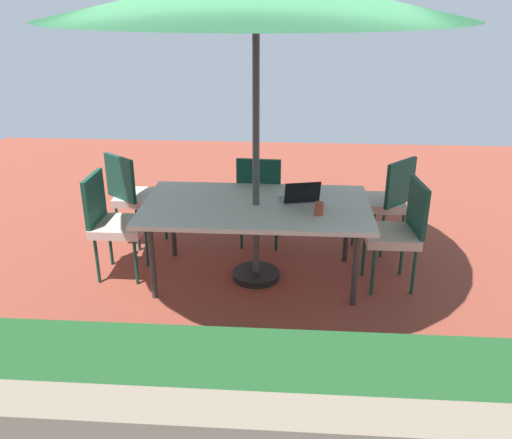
{
  "coord_description": "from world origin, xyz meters",
  "views": [
    {
      "loc": [
        -0.31,
        4.44,
        2.46
      ],
      "look_at": [
        0.0,
        0.0,
        0.59
      ],
      "focal_mm": 37.78,
      "sensor_mm": 36.0,
      "label": 1
    }
  ],
  "objects_px": {
    "cup": "(319,209)",
    "chair_southwest": "(386,198)",
    "dining_table": "(256,209)",
    "chair_east": "(113,220)",
    "laptop": "(300,197)",
    "chair_west": "(398,229)",
    "chair_southeast": "(134,193)",
    "chair_south": "(260,195)"
  },
  "relations": [
    {
      "from": "dining_table",
      "to": "laptop",
      "type": "bearing_deg",
      "value": -169.16
    },
    {
      "from": "chair_southeast",
      "to": "cup",
      "type": "distance_m",
      "value": 2.09
    },
    {
      "from": "chair_southwest",
      "to": "laptop",
      "type": "bearing_deg",
      "value": -9.05
    },
    {
      "from": "chair_east",
      "to": "chair_southeast",
      "type": "distance_m",
      "value": 0.72
    },
    {
      "from": "chair_southwest",
      "to": "chair_east",
      "type": "distance_m",
      "value": 2.69
    },
    {
      "from": "dining_table",
      "to": "chair_southeast",
      "type": "distance_m",
      "value": 1.5
    },
    {
      "from": "chair_southeast",
      "to": "laptop",
      "type": "bearing_deg",
      "value": -162.64
    },
    {
      "from": "chair_east",
      "to": "chair_southeast",
      "type": "height_order",
      "value": "same"
    },
    {
      "from": "chair_southeast",
      "to": "cup",
      "type": "relative_size",
      "value": 8.68
    },
    {
      "from": "cup",
      "to": "dining_table",
      "type": "bearing_deg",
      "value": -21.35
    },
    {
      "from": "chair_west",
      "to": "laptop",
      "type": "distance_m",
      "value": 0.91
    },
    {
      "from": "laptop",
      "to": "cup",
      "type": "distance_m",
      "value": 0.33
    },
    {
      "from": "chair_east",
      "to": "laptop",
      "type": "distance_m",
      "value": 1.72
    },
    {
      "from": "dining_table",
      "to": "chair_west",
      "type": "xyz_separation_m",
      "value": [
        -1.26,
        0.04,
        -0.14
      ]
    },
    {
      "from": "chair_southwest",
      "to": "chair_east",
      "type": "bearing_deg",
      "value": -29.91
    },
    {
      "from": "chair_west",
      "to": "cup",
      "type": "relative_size",
      "value": 8.68
    },
    {
      "from": "chair_west",
      "to": "dining_table",
      "type": "bearing_deg",
      "value": -97.68
    },
    {
      "from": "chair_east",
      "to": "chair_south",
      "type": "height_order",
      "value": "same"
    },
    {
      "from": "chair_southwest",
      "to": "chair_west",
      "type": "height_order",
      "value": "same"
    },
    {
      "from": "chair_west",
      "to": "cup",
      "type": "height_order",
      "value": "chair_west"
    },
    {
      "from": "chair_southwest",
      "to": "dining_table",
      "type": "bearing_deg",
      "value": -15.93
    },
    {
      "from": "chair_east",
      "to": "laptop",
      "type": "xyz_separation_m",
      "value": [
        -1.71,
        -0.09,
        0.23
      ]
    },
    {
      "from": "chair_south",
      "to": "dining_table",
      "type": "bearing_deg",
      "value": 93.62
    },
    {
      "from": "chair_west",
      "to": "chair_southeast",
      "type": "xyz_separation_m",
      "value": [
        2.58,
        -0.74,
        0.0
      ]
    },
    {
      "from": "chair_south",
      "to": "chair_southeast",
      "type": "distance_m",
      "value": 1.31
    },
    {
      "from": "dining_table",
      "to": "chair_southeast",
      "type": "relative_size",
      "value": 2.06
    },
    {
      "from": "cup",
      "to": "chair_southwest",
      "type": "bearing_deg",
      "value": -127.26
    },
    {
      "from": "dining_table",
      "to": "chair_south",
      "type": "bearing_deg",
      "value": -89.43
    },
    {
      "from": "laptop",
      "to": "dining_table",
      "type": "bearing_deg",
      "value": -2.94
    },
    {
      "from": "dining_table",
      "to": "cup",
      "type": "distance_m",
      "value": 0.59
    },
    {
      "from": "laptop",
      "to": "cup",
      "type": "bearing_deg",
      "value": 104.48
    },
    {
      "from": "dining_table",
      "to": "cup",
      "type": "bearing_deg",
      "value": 158.65
    },
    {
      "from": "chair_southwest",
      "to": "cup",
      "type": "height_order",
      "value": "chair_southwest"
    },
    {
      "from": "chair_east",
      "to": "chair_west",
      "type": "xyz_separation_m",
      "value": [
        -2.57,
        0.02,
        0.0
      ]
    },
    {
      "from": "chair_east",
      "to": "chair_west",
      "type": "relative_size",
      "value": 1.0
    },
    {
      "from": "dining_table",
      "to": "chair_east",
      "type": "xyz_separation_m",
      "value": [
        1.32,
        0.01,
        -0.14
      ]
    },
    {
      "from": "dining_table",
      "to": "laptop",
      "type": "xyz_separation_m",
      "value": [
        -0.39,
        -0.07,
        0.09
      ]
    },
    {
      "from": "chair_southwest",
      "to": "cup",
      "type": "xyz_separation_m",
      "value": [
        0.72,
        0.95,
        0.24
      ]
    },
    {
      "from": "chair_southwest",
      "to": "chair_west",
      "type": "relative_size",
      "value": 1.0
    },
    {
      "from": "chair_southwest",
      "to": "chair_southeast",
      "type": "distance_m",
      "value": 2.59
    },
    {
      "from": "laptop",
      "to": "chair_southwest",
      "type": "bearing_deg",
      "value": -156.77
    },
    {
      "from": "chair_south",
      "to": "cup",
      "type": "height_order",
      "value": "chair_south"
    }
  ]
}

